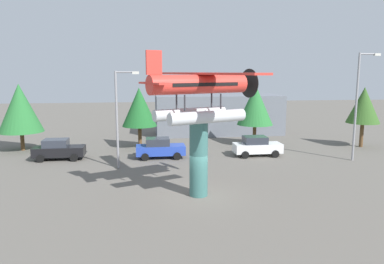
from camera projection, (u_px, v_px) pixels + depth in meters
The scene contains 13 objects.
ground_plane at pixel (199, 195), 22.41m from camera, with size 140.00×140.00×0.00m, color #605B54.
display_pedestal at pixel (199, 159), 22.04m from camera, with size 1.10×1.10×4.54m, color #386B66.
floatplane_monument at pixel (201, 92), 21.46m from camera, with size 7.19×10.06×4.00m.
car_near_black at pixel (58, 149), 31.38m from camera, with size 4.20×2.02×1.76m.
car_mid_blue at pixel (160, 148), 31.93m from camera, with size 4.20×2.02×1.76m.
car_far_white at pixel (257, 146), 32.77m from camera, with size 4.20×2.02×1.76m.
streetlight_primary at pixel (119, 112), 28.08m from camera, with size 1.84×0.28×7.47m.
streetlight_secondary at pixel (359, 100), 30.42m from camera, with size 1.84×0.28×8.92m.
storefront_building at pixel (218, 114), 44.30m from camera, with size 14.89×5.29×4.63m, color slate.
tree_west at pixel (20, 108), 34.54m from camera, with size 4.07×4.07×6.30m.
tree_east at pixel (139, 107), 35.67m from camera, with size 3.35×3.35×5.89m.
tree_center_back at pixel (255, 105), 37.05m from camera, with size 3.60×3.60×6.11m.
tree_far_east at pixel (364, 105), 36.14m from camera, with size 3.17×3.17×5.93m.
Camera 1 is at (-3.23, -21.25, 7.42)m, focal length 34.60 mm.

